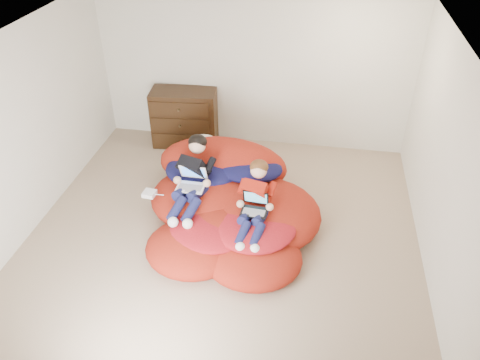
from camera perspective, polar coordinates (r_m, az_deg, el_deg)
The scene contains 9 objects.
room_shell at distance 6.02m, azimuth -2.09°, elevation -5.08°, with size 5.10×5.10×2.77m.
dresser at distance 7.92m, azimuth -6.76°, elevation 7.55°, with size 1.10×0.64×0.95m.
beanbag_pile at distance 6.22m, azimuth -1.38°, elevation -3.09°, with size 2.39×2.47×0.89m.
cream_pillow at distance 6.82m, azimuth -4.33°, elevation 4.28°, with size 0.49×0.31×0.31m, color beige.
older_boy at distance 6.08m, azimuth -5.76°, elevation 0.78°, with size 0.43×1.16×0.73m.
younger_boy at distance 5.73m, azimuth 1.91°, elevation -2.26°, with size 0.38×1.04×0.71m.
laptop_white at distance 6.06m, azimuth -5.91°, elevation -0.07°, with size 0.36×0.35×0.24m.
laptop_black at distance 5.72m, azimuth 1.81°, elevation -3.13°, with size 0.33×0.31×0.23m.
power_adapter at distance 6.27m, azimuth -10.99°, elevation -1.64°, with size 0.16×0.16×0.06m, color white.
Camera 1 is at (1.01, -4.50, 4.10)m, focal length 35.00 mm.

